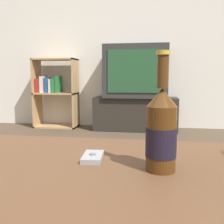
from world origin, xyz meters
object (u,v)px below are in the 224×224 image
object	(u,v)px
beer_bottle	(161,131)
cell_phone	(93,157)
tv_stand	(135,114)
bookshelf	(54,90)
television	(136,72)

from	to	relation	value
beer_bottle	cell_phone	distance (m)	0.21
tv_stand	bookshelf	bearing A→B (deg)	177.65
tv_stand	television	bearing A→B (deg)	-90.00
television	cell_phone	distance (m)	2.71
cell_phone	tv_stand	bearing A→B (deg)	86.79
television	beer_bottle	xyz separation A→B (m)	(0.24, -2.75, -0.20)
tv_stand	television	size ratio (longest dim) A/B	1.34
bookshelf	television	bearing A→B (deg)	-2.54
beer_bottle	cell_phone	size ratio (longest dim) A/B	2.83
bookshelf	cell_phone	bearing A→B (deg)	-66.72
tv_stand	cell_phone	size ratio (longest dim) A/B	10.58
tv_stand	bookshelf	distance (m)	1.16
beer_bottle	television	bearing A→B (deg)	94.95
tv_stand	television	xyz separation A→B (m)	(0.00, -0.00, 0.54)
tv_stand	television	distance (m)	0.54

